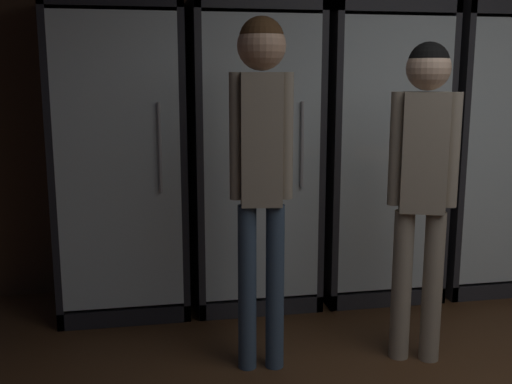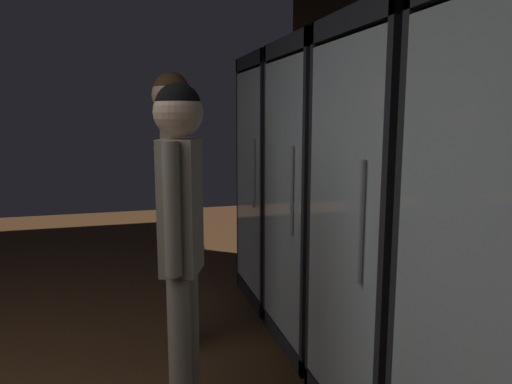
{
  "view_description": "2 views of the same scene",
  "coord_description": "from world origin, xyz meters",
  "px_view_note": "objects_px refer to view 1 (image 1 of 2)",
  "views": [
    {
      "loc": [
        -1.97,
        -1.07,
        1.44
      ],
      "look_at": [
        -1.26,
        2.68,
        0.71
      ],
      "focal_mm": 42.42,
      "sensor_mm": 36.0,
      "label": 1
    },
    {
      "loc": [
        1.42,
        1.43,
        1.47
      ],
      "look_at": [
        -1.59,
        2.26,
        0.96
      ],
      "focal_mm": 33.64,
      "sensor_mm": 36.0,
      "label": 2
    }
  ],
  "objects_px": {
    "cooler_far_left": "(121,160)",
    "shopper_far": "(261,144)",
    "cooler_right": "(485,151)",
    "cooler_left": "(251,157)",
    "cooler_center": "(372,153)",
    "shopper_near": "(423,166)"
  },
  "relations": [
    {
      "from": "cooler_far_left",
      "to": "shopper_far",
      "type": "relative_size",
      "value": 1.12
    },
    {
      "from": "cooler_far_left",
      "to": "shopper_far",
      "type": "xyz_separation_m",
      "value": [
        0.68,
        -1.0,
        0.19
      ]
    },
    {
      "from": "cooler_right",
      "to": "cooler_left",
      "type": "bearing_deg",
      "value": 179.94
    },
    {
      "from": "cooler_center",
      "to": "shopper_far",
      "type": "distance_m",
      "value": 1.39
    },
    {
      "from": "cooler_far_left",
      "to": "shopper_near",
      "type": "distance_m",
      "value": 1.82
    },
    {
      "from": "shopper_far",
      "to": "shopper_near",
      "type": "bearing_deg",
      "value": -3.62
    },
    {
      "from": "cooler_left",
      "to": "cooler_center",
      "type": "bearing_deg",
      "value": -0.03
    },
    {
      "from": "cooler_far_left",
      "to": "cooler_right",
      "type": "distance_m",
      "value": 2.45
    },
    {
      "from": "shopper_far",
      "to": "cooler_center",
      "type": "bearing_deg",
      "value": 46.47
    },
    {
      "from": "shopper_far",
      "to": "cooler_far_left",
      "type": "bearing_deg",
      "value": 124.44
    },
    {
      "from": "cooler_center",
      "to": "shopper_near",
      "type": "relative_size",
      "value": 1.19
    },
    {
      "from": "cooler_center",
      "to": "shopper_far",
      "type": "xyz_separation_m",
      "value": [
        -0.95,
        -1.0,
        0.19
      ]
    },
    {
      "from": "cooler_left",
      "to": "cooler_center",
      "type": "distance_m",
      "value": 0.82
    },
    {
      "from": "cooler_far_left",
      "to": "shopper_far",
      "type": "distance_m",
      "value": 1.23
    },
    {
      "from": "cooler_left",
      "to": "shopper_near",
      "type": "bearing_deg",
      "value": -57.67
    },
    {
      "from": "cooler_right",
      "to": "shopper_near",
      "type": "distance_m",
      "value": 1.43
    },
    {
      "from": "cooler_right",
      "to": "shopper_near",
      "type": "bearing_deg",
      "value": -132.71
    },
    {
      "from": "cooler_far_left",
      "to": "cooler_left",
      "type": "xyz_separation_m",
      "value": [
        0.82,
        0.0,
        -0.0
      ]
    },
    {
      "from": "cooler_right",
      "to": "shopper_near",
      "type": "height_order",
      "value": "cooler_right"
    },
    {
      "from": "cooler_left",
      "to": "cooler_right",
      "type": "height_order",
      "value": "same"
    },
    {
      "from": "shopper_near",
      "to": "shopper_far",
      "type": "xyz_separation_m",
      "value": [
        -0.8,
        0.05,
        0.12
      ]
    },
    {
      "from": "cooler_right",
      "to": "shopper_far",
      "type": "distance_m",
      "value": 2.04
    }
  ]
}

